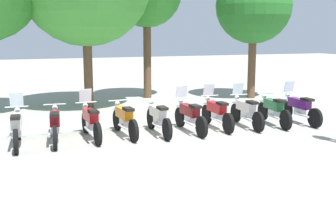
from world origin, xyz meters
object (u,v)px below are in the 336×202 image
Objects in this scene: motorcycle_0 at (17,127)px; motorcycle_4 at (158,118)px; motorcycle_1 at (55,124)px; motorcycle_6 at (216,112)px; motorcycle_2 at (91,121)px; motorcycle_8 at (273,110)px; motorcycle_7 at (246,111)px; motorcycle_9 at (299,108)px; motorcycle_3 at (124,119)px; tree_3 at (254,6)px; motorcycle_5 at (190,115)px.

motorcycle_0 is 1.00× the size of motorcycle_4.
motorcycle_6 is at bearing -84.58° from motorcycle_1.
motorcycle_6 is at bearing -93.95° from motorcycle_2.
motorcycle_0 is 7.96m from motorcycle_8.
motorcycle_7 and motorcycle_9 have the same top height.
motorcycle_3 is at bearing -82.72° from motorcycle_1.
motorcycle_4 is at bearing -97.56° from motorcycle_2.
motorcycle_8 is at bearing -114.74° from tree_3.
motorcycle_5 is at bearing -89.03° from motorcycle_0.
motorcycle_1 is 0.99m from motorcycle_2.
motorcycle_6 is 3.00m from motorcycle_9.
tree_3 reaches higher than motorcycle_5.
motorcycle_0 is 1.00× the size of motorcycle_9.
motorcycle_4 is at bearing 95.03° from motorcycle_8.
motorcycle_8 is at bearing -90.64° from motorcycle_7.
motorcycle_6 is (5.97, -0.01, 0.00)m from motorcycle_0.
motorcycle_5 is at bearing 89.86° from motorcycle_9.
motorcycle_5 is (1.99, -0.24, 0.01)m from motorcycle_3.
motorcycle_9 is at bearing -105.09° from tree_3.
motorcycle_1 is 1.00× the size of motorcycle_4.
motorcycle_6 is 1.00× the size of motorcycle_7.
motorcycle_1 is 1.99m from motorcycle_3.
motorcycle_7 reaches higher than motorcycle_8.
motorcycle_4 is 1.00× the size of motorcycle_7.
motorcycle_4 is at bearing 93.93° from motorcycle_6.
motorcycle_0 is 1.00× the size of motorcycle_5.
motorcycle_0 is 5.97m from motorcycle_6.
motorcycle_1 is at bearing 87.91° from motorcycle_3.
motorcycle_7 is 0.37× the size of tree_3.
motorcycle_9 is (6.97, -0.36, 0.00)m from motorcycle_2.
motorcycle_8 is (1.00, -0.08, -0.01)m from motorcycle_7.
motorcycle_6 reaches higher than motorcycle_4.
motorcycle_1 is 4.97m from motorcycle_6.
motorcycle_7 is 1.00m from motorcycle_8.
motorcycle_3 is 1.00× the size of motorcycle_6.
motorcycle_2 and motorcycle_6 have the same top height.
motorcycle_4 is (1.99, -0.17, -0.01)m from motorcycle_2.
motorcycle_8 is (7.96, -0.23, -0.01)m from motorcycle_0.
motorcycle_0 is 1.00× the size of motorcycle_3.
motorcycle_7 is 1.99m from motorcycle_9.
motorcycle_7 is 7.24m from tree_3.
motorcycle_5 is 0.37× the size of tree_3.
motorcycle_3 is 1.00× the size of motorcycle_7.
tree_3 reaches higher than motorcycle_3.
motorcycle_9 reaches higher than motorcycle_8.
motorcycle_3 is at bearing 81.57° from motorcycle_5.
motorcycle_7 is (5.97, -0.18, 0.01)m from motorcycle_1.
motorcycle_7 is (3.98, -0.23, 0.01)m from motorcycle_3.
tree_3 is at bearing -61.26° from motorcycle_0.
motorcycle_7 is 1.00× the size of motorcycle_9.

